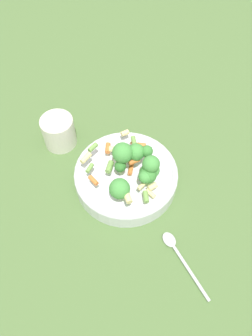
# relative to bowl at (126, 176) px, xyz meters

# --- Properties ---
(ground_plane) EXTENTS (3.00, 3.00, 0.00)m
(ground_plane) POSITION_rel_bowl_xyz_m (0.00, 0.00, -0.02)
(ground_plane) COLOR #4C6B38
(bowl) EXTENTS (0.24, 0.24, 0.05)m
(bowl) POSITION_rel_bowl_xyz_m (0.00, 0.00, 0.00)
(bowl) COLOR silver
(bowl) RESTS_ON ground_plane
(pasta_salad) EXTENTS (0.18, 0.19, 0.08)m
(pasta_salad) POSITION_rel_bowl_xyz_m (0.00, 0.02, 0.06)
(pasta_salad) COLOR #8CB766
(pasta_salad) RESTS_ON bowl
(cup) EXTENTS (0.08, 0.08, 0.08)m
(cup) POSITION_rel_bowl_xyz_m (-0.03, -0.21, 0.02)
(cup) COLOR silver
(cup) RESTS_ON ground_plane
(spoon) EXTENTS (0.10, 0.15, 0.01)m
(spoon) POSITION_rel_bowl_xyz_m (0.10, 0.18, -0.02)
(spoon) COLOR silver
(spoon) RESTS_ON ground_plane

